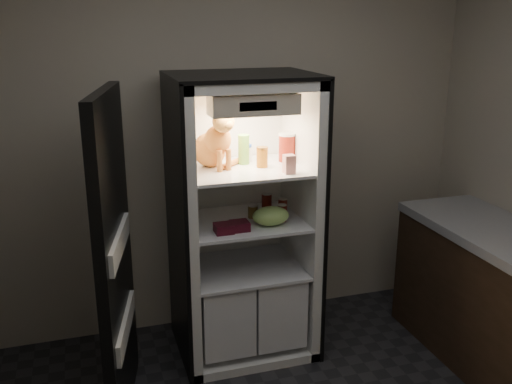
% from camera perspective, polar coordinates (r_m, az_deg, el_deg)
% --- Properties ---
extents(room_shell, '(3.60, 3.60, 3.60)m').
position_cam_1_polar(room_shell, '(2.32, 7.87, 2.52)').
color(room_shell, white).
rests_on(room_shell, floor).
extents(refrigerator, '(0.90, 0.72, 1.88)m').
position_cam_1_polar(refrigerator, '(3.81, -1.43, -4.60)').
color(refrigerator, white).
rests_on(refrigerator, floor).
extents(fridge_door, '(0.24, 0.86, 1.85)m').
position_cam_1_polar(fridge_door, '(3.23, -13.87, -6.86)').
color(fridge_door, black).
rests_on(fridge_door, floor).
extents(tabby_cat, '(0.38, 0.40, 0.41)m').
position_cam_1_polar(tabby_cat, '(3.59, -4.22, 4.85)').
color(tabby_cat, '#B34A16').
rests_on(tabby_cat, refrigerator).
extents(parmesan_shaker, '(0.07, 0.07, 0.19)m').
position_cam_1_polar(parmesan_shaker, '(3.68, -1.24, 4.28)').
color(parmesan_shaker, green).
rests_on(parmesan_shaker, refrigerator).
extents(mayo_tub, '(0.08, 0.08, 0.11)m').
position_cam_1_polar(mayo_tub, '(3.75, -1.05, 3.93)').
color(mayo_tub, white).
rests_on(mayo_tub, refrigerator).
extents(salsa_jar, '(0.07, 0.07, 0.13)m').
position_cam_1_polar(salsa_jar, '(3.60, 0.62, 3.52)').
color(salsa_jar, maroon).
rests_on(salsa_jar, refrigerator).
extents(pepper_jar, '(0.11, 0.11, 0.19)m').
position_cam_1_polar(pepper_jar, '(3.76, 3.11, 4.50)').
color(pepper_jar, maroon).
rests_on(pepper_jar, refrigerator).
extents(cream_carton, '(0.07, 0.07, 0.11)m').
position_cam_1_polar(cream_carton, '(3.47, 3.34, 2.81)').
color(cream_carton, white).
rests_on(cream_carton, refrigerator).
extents(soda_can_a, '(0.07, 0.07, 0.13)m').
position_cam_1_polar(soda_can_a, '(3.84, 1.07, -1.06)').
color(soda_can_a, black).
rests_on(soda_can_a, refrigerator).
extents(soda_can_b, '(0.06, 0.06, 0.11)m').
position_cam_1_polar(soda_can_b, '(3.79, 2.69, -1.48)').
color(soda_can_b, black).
rests_on(soda_can_b, refrigerator).
extents(soda_can_c, '(0.06, 0.06, 0.11)m').
position_cam_1_polar(soda_can_c, '(3.67, 2.61, -2.09)').
color(soda_can_c, black).
rests_on(soda_can_c, refrigerator).
extents(condiment_jar, '(0.07, 0.07, 0.09)m').
position_cam_1_polar(condiment_jar, '(3.73, -0.31, -1.91)').
color(condiment_jar, brown).
rests_on(condiment_jar, refrigerator).
extents(grape_bag, '(0.24, 0.17, 0.12)m').
position_cam_1_polar(grape_bag, '(3.60, 1.49, -2.40)').
color(grape_bag, '#7BB253').
rests_on(grape_bag, refrigerator).
extents(berry_box_left, '(0.11, 0.11, 0.06)m').
position_cam_1_polar(berry_box_left, '(3.48, -3.24, -3.65)').
color(berry_box_left, '#520D20').
rests_on(berry_box_left, refrigerator).
extents(berry_box_right, '(0.11, 0.11, 0.06)m').
position_cam_1_polar(berry_box_right, '(3.52, -1.64, -3.39)').
color(berry_box_right, '#520D20').
rests_on(berry_box_right, refrigerator).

